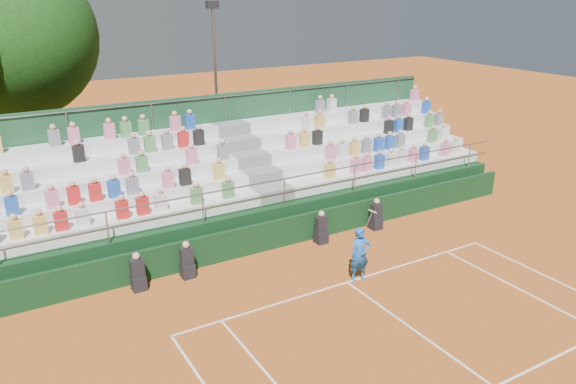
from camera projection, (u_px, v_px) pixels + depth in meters
ground at (347, 282)px, 16.82m from camera, size 90.00×90.00×0.00m
courtside_wall at (292, 230)px, 19.25m from camera, size 20.00×0.15×1.00m
line_officials at (264, 244)px, 18.25m from camera, size 9.18×0.40×1.19m
grandstand at (249, 187)px, 21.67m from camera, size 20.00×5.20×4.40m
tennis_player at (360, 254)px, 16.69m from camera, size 0.87×0.51×2.22m
tree_east at (13, 37)px, 22.98m from camera, size 6.76×6.76×9.84m
floodlight_mast at (215, 71)px, 27.31m from camera, size 0.60×0.25×7.80m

